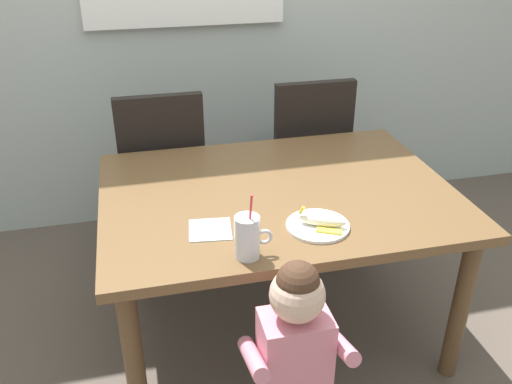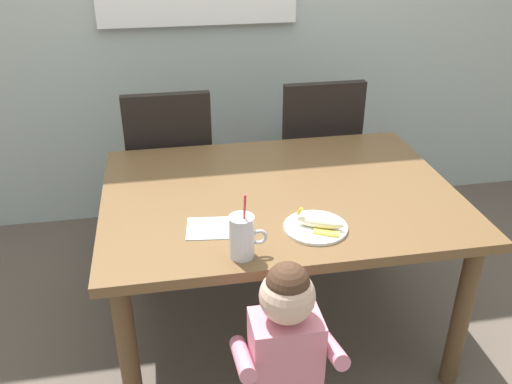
% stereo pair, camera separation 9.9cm
% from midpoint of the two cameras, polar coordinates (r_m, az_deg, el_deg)
% --- Properties ---
extents(ground_plane, '(24.00, 24.00, 0.00)m').
position_cam_midpoint_polar(ground_plane, '(2.64, 3.26, -13.73)').
color(ground_plane, brown).
extents(dining_table, '(1.42, 1.04, 0.72)m').
position_cam_midpoint_polar(dining_table, '(2.27, 3.68, -1.79)').
color(dining_table, brown).
rests_on(dining_table, ground).
extents(dining_chair_left, '(0.44, 0.45, 0.96)m').
position_cam_midpoint_polar(dining_chair_left, '(2.89, -7.91, 2.84)').
color(dining_chair_left, black).
rests_on(dining_chair_left, ground).
extents(dining_chair_right, '(0.44, 0.44, 0.96)m').
position_cam_midpoint_polar(dining_chair_right, '(3.04, 7.08, 4.23)').
color(dining_chair_right, black).
rests_on(dining_chair_right, ground).
extents(toddler_standing, '(0.33, 0.24, 0.84)m').
position_cam_midpoint_polar(toddler_standing, '(1.79, 4.75, -15.77)').
color(toddler_standing, '#3F4760').
rests_on(toddler_standing, ground).
extents(milk_cup, '(0.13, 0.08, 0.25)m').
position_cam_midpoint_polar(milk_cup, '(1.79, 0.13, -4.91)').
color(milk_cup, silver).
rests_on(milk_cup, dining_table).
extents(snack_plate, '(0.23, 0.23, 0.01)m').
position_cam_midpoint_polar(snack_plate, '(1.99, 7.64, -3.69)').
color(snack_plate, white).
rests_on(snack_plate, dining_table).
extents(peeled_banana, '(0.17, 0.14, 0.07)m').
position_cam_midpoint_polar(peeled_banana, '(1.97, 8.17, -3.22)').
color(peeled_banana, '#F4EAC6').
rests_on(peeled_banana, snack_plate).
extents(paper_napkin, '(0.17, 0.17, 0.00)m').
position_cam_midpoint_polar(paper_napkin, '(1.98, -3.61, -3.81)').
color(paper_napkin, silver).
rests_on(paper_napkin, dining_table).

